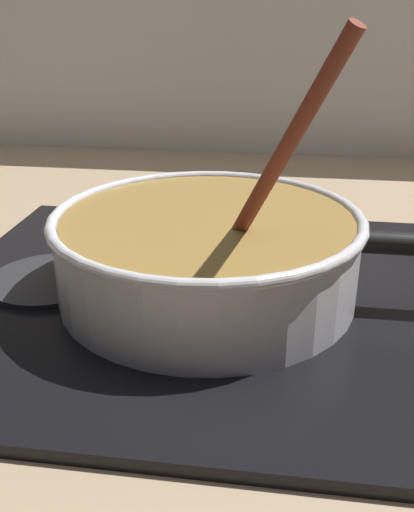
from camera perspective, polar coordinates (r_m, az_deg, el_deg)
name	(u,v)px	position (r m, az deg, el deg)	size (l,w,h in m)	color
ground	(207,397)	(0.50, 0.00, -13.71)	(2.40, 1.60, 0.04)	#9E8466
backsplash_wall	(267,8)	(1.18, 5.95, 23.16)	(2.40, 0.02, 0.55)	silver
hob_plate	(207,298)	(0.60, 0.00, -4.14)	(0.56, 0.48, 0.01)	black
burner_ring	(207,289)	(0.59, 0.00, -3.29)	(0.17, 0.17, 0.01)	#592D0C
spare_burner	(49,280)	(0.64, -15.31, -2.26)	(0.13, 0.13, 0.01)	#262628
cooking_pan	(208,251)	(0.57, 0.13, 0.46)	(0.46, 0.31, 0.26)	silver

